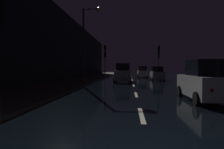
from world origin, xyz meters
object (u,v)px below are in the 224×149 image
(streetlamp_overhead, at_px, (89,34))
(car_parked_right_near, at_px, (205,82))
(traffic_light_far_left, at_px, (105,54))
(car_parked_right_far, at_px, (157,74))
(car_distant_taillights, at_px, (142,72))
(car_approaching_headlights, at_px, (123,73))
(traffic_light_far_right, at_px, (159,55))

(streetlamp_overhead, bearing_deg, car_parked_right_near, -39.92)
(traffic_light_far_left, bearing_deg, car_parked_right_near, 21.50)
(car_parked_right_far, bearing_deg, car_distant_taillights, 10.53)
(car_parked_right_far, relative_size, car_distant_taillights, 0.95)
(car_approaching_headlights, bearing_deg, car_distant_taillights, 164.84)
(car_approaching_headlights, relative_size, car_parked_right_near, 1.08)
(traffic_light_far_right, height_order, car_parked_right_far, traffic_light_far_right)
(car_parked_right_far, bearing_deg, streetlamp_overhead, 144.21)
(traffic_light_far_left, distance_m, car_distant_taillights, 8.49)
(traffic_light_far_left, bearing_deg, car_approaching_headlights, 24.82)
(streetlamp_overhead, bearing_deg, car_approaching_headlights, 67.23)
(traffic_light_far_right, distance_m, car_distant_taillights, 5.54)
(traffic_light_far_right, relative_size, car_parked_right_far, 1.38)
(car_approaching_headlights, distance_m, car_parked_right_far, 5.87)
(traffic_light_far_right, bearing_deg, car_approaching_headlights, -28.72)
(car_parked_right_far, height_order, car_distant_taillights, car_distant_taillights)
(car_approaching_headlights, relative_size, car_distant_taillights, 1.12)
(traffic_light_far_right, height_order, car_distant_taillights, traffic_light_far_right)
(traffic_light_far_right, relative_size, car_approaching_headlights, 1.17)
(traffic_light_far_left, distance_m, car_parked_right_near, 20.90)
(traffic_light_far_left, bearing_deg, streetlamp_overhead, 1.05)
(traffic_light_far_left, xyz_separation_m, car_approaching_headlights, (3.03, -6.51, -2.83))
(car_distant_taillights, bearing_deg, traffic_light_far_right, -151.37)
(traffic_light_far_left, bearing_deg, car_distant_taillights, 129.20)
(traffic_light_far_left, relative_size, car_parked_right_far, 1.40)
(car_parked_right_far, bearing_deg, car_approaching_headlights, 128.33)
(traffic_light_far_right, xyz_separation_m, car_approaching_headlights, (-5.40, -7.40, -2.77))
(car_approaching_headlights, xyz_separation_m, car_parked_right_far, (4.60, 3.64, -0.15))
(traffic_light_far_left, distance_m, streetlamp_overhead, 13.10)
(car_parked_right_near, bearing_deg, streetlamp_overhead, 50.08)
(car_parked_right_far, bearing_deg, traffic_light_far_right, -11.97)
(traffic_light_far_right, height_order, traffic_light_far_left, traffic_light_far_left)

